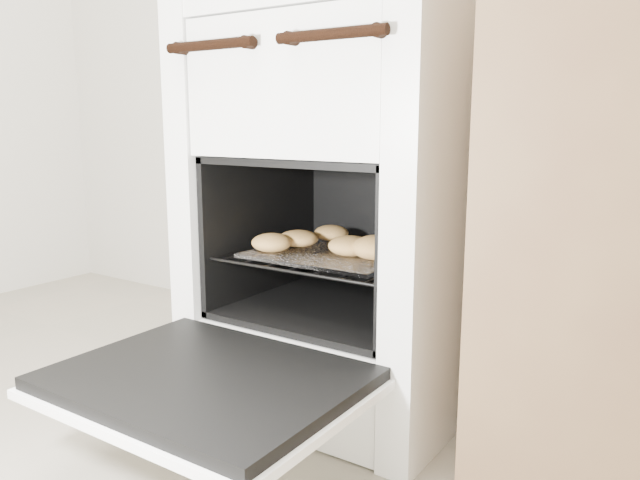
{
  "coord_description": "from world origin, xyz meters",
  "views": [
    {
      "loc": [
        0.76,
        -0.05,
        0.64
      ],
      "look_at": [
        0.04,
        1.03,
        0.39
      ],
      "focal_mm": 35.0,
      "sensor_mm": 36.0,
      "label": 1
    }
  ],
  "objects": [
    {
      "name": "oven_door",
      "position": [
        0.04,
        0.68,
        0.2
      ],
      "size": [
        0.53,
        0.41,
        0.04
      ],
      "color": "black",
      "rests_on": "stove"
    },
    {
      "name": "foil_sheet",
      "position": [
        0.04,
        1.09,
        0.35
      ],
      "size": [
        0.33,
        0.29,
        0.01
      ],
      "primitive_type": "cube",
      "color": "white",
      "rests_on": "oven_rack"
    },
    {
      "name": "oven_rack",
      "position": [
        0.04,
        1.11,
        0.35
      ],
      "size": [
        0.43,
        0.41,
        0.01
      ],
      "color": "black",
      "rests_on": "stove"
    },
    {
      "name": "baked_rolls",
      "position": [
        0.04,
        1.08,
        0.38
      ],
      "size": [
        0.35,
        0.28,
        0.05
      ],
      "color": "tan",
      "rests_on": "foil_sheet"
    },
    {
      "name": "stove",
      "position": [
        0.04,
        1.17,
        0.44
      ],
      "size": [
        0.59,
        0.65,
        0.9
      ],
      "color": "white",
      "rests_on": "ground"
    }
  ]
}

